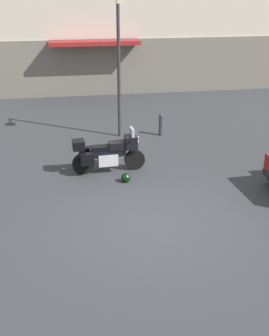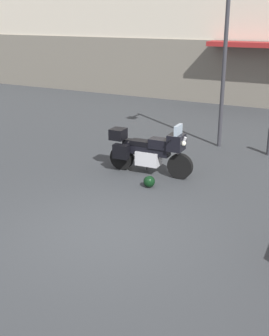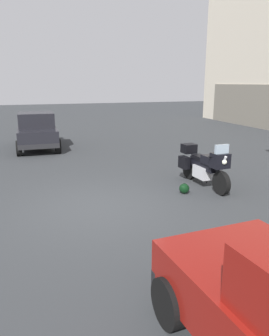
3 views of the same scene
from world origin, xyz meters
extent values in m
plane|color=#2D3033|center=(0.00, 0.00, 0.00)|extent=(80.00, 80.00, 0.00)
cylinder|color=black|center=(0.14, 3.36, 0.32)|extent=(0.65, 0.17, 0.64)
cylinder|color=black|center=(-1.48, 3.28, 0.32)|extent=(0.65, 0.17, 0.64)
cylinder|color=#B7B7BC|center=(0.12, 3.36, 0.75)|extent=(0.33, 0.09, 0.68)
cube|color=#B7B7BC|center=(-0.71, 3.32, 0.42)|extent=(0.62, 0.43, 0.36)
cube|color=black|center=(-0.71, 3.32, 0.66)|extent=(1.11, 0.33, 0.28)
cube|color=black|center=(-0.41, 3.33, 0.84)|extent=(0.54, 0.37, 0.24)
cube|color=black|center=(-0.91, 3.31, 0.80)|extent=(0.57, 0.33, 0.12)
cube|color=black|center=(0.02, 3.35, 0.92)|extent=(0.38, 0.46, 0.40)
cube|color=#8C9EAD|center=(0.06, 3.36, 1.22)|extent=(0.10, 0.40, 0.28)
sphere|color=#EAEACC|center=(0.20, 3.36, 0.92)|extent=(0.14, 0.14, 0.14)
cylinder|color=black|center=(-0.06, 3.35, 1.02)|extent=(0.07, 0.62, 0.04)
cylinder|color=#B7B7BC|center=(-1.32, 3.49, 0.30)|extent=(0.55, 0.12, 0.09)
cube|color=black|center=(-1.38, 3.57, 0.58)|extent=(0.41, 0.22, 0.36)
cube|color=black|center=(-1.35, 3.01, 0.58)|extent=(0.41, 0.22, 0.36)
cube|color=black|center=(-1.58, 3.28, 0.95)|extent=(0.38, 0.42, 0.28)
cylinder|color=black|center=(-0.87, 3.49, 0.15)|extent=(0.03, 0.13, 0.29)
sphere|color=black|center=(-0.27, 2.47, 0.14)|extent=(0.28, 0.28, 0.28)
cube|color=black|center=(-8.12, -0.96, 0.66)|extent=(3.83, 1.71, 0.68)
cube|color=black|center=(-7.97, -0.96, 1.32)|extent=(1.63, 1.54, 0.64)
cube|color=#8C9EAD|center=(-8.72, -0.95, 1.32)|extent=(0.09, 1.39, 0.54)
cube|color=#8C9EAD|center=(-7.22, -0.98, 1.32)|extent=(0.09, 1.39, 0.51)
cube|color=black|center=(-9.97, -0.92, 0.42)|extent=(0.15, 1.64, 0.20)
cube|color=black|center=(-6.27, -0.99, 0.42)|extent=(0.15, 1.64, 0.20)
cylinder|color=black|center=(-9.59, -1.71, 0.32)|extent=(0.64, 0.23, 0.64)
cylinder|color=black|center=(-9.56, -0.15, 0.32)|extent=(0.64, 0.23, 0.64)
cylinder|color=black|center=(-6.69, -1.77, 0.32)|extent=(0.64, 0.23, 0.64)
cylinder|color=black|center=(-6.66, -0.21, 0.32)|extent=(0.64, 0.23, 0.64)
sphere|color=silver|center=(-10.03, -1.37, 0.54)|extent=(0.14, 0.14, 0.14)
sphere|color=silver|center=(-10.02, -0.47, 0.54)|extent=(0.14, 0.14, 0.14)
cube|color=black|center=(3.71, 0.80, 0.42)|extent=(0.22, 1.76, 0.20)
cylinder|color=black|center=(4.16, -0.02, 0.32)|extent=(0.65, 0.26, 0.64)
camera|label=1|loc=(-1.92, -8.83, 5.42)|focal=45.79mm
camera|label=2|loc=(4.02, -6.23, 3.87)|focal=47.03mm
camera|label=3|loc=(7.29, -1.55, 2.94)|focal=34.95mm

